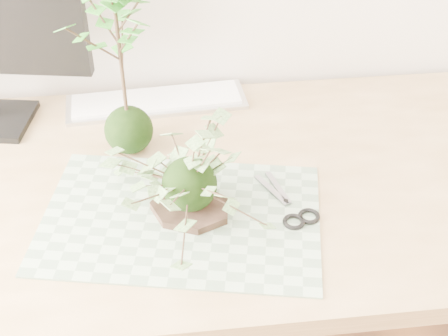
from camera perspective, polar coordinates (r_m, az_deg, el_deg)
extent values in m
cube|color=tan|center=(1.21, -4.46, -2.11)|extent=(1.60, 0.70, 0.04)
cube|color=tan|center=(1.84, 19.34, -3.22)|extent=(0.06, 0.06, 0.70)
cube|color=slate|center=(1.12, -3.94, -4.53)|extent=(0.55, 0.42, 0.00)
cylinder|color=black|center=(1.13, -3.08, -3.69)|extent=(0.20, 0.20, 0.01)
sphere|color=black|center=(1.09, -3.18, -1.49)|extent=(0.10, 0.10, 0.10)
sphere|color=black|center=(1.27, -8.70, 3.47)|extent=(0.10, 0.10, 0.10)
cylinder|color=#342518|center=(1.19, -9.35, 9.06)|extent=(0.01, 0.01, 0.24)
cube|color=#B9B9B9|center=(1.43, -6.18, 6.01)|extent=(0.41, 0.15, 0.01)
cube|color=white|center=(1.43, -6.21, 6.27)|extent=(0.38, 0.12, 0.01)
cube|color=gray|center=(1.18, 5.10, -1.83)|extent=(0.05, 0.09, 0.00)
cube|color=gray|center=(1.18, 5.77, -1.78)|extent=(0.03, 0.10, 0.00)
torus|color=black|center=(1.11, 5.54, -4.86)|extent=(0.05, 0.05, 0.01)
torus|color=black|center=(1.12, 7.15, -4.72)|extent=(0.05, 0.05, 0.01)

